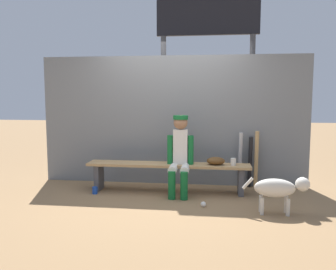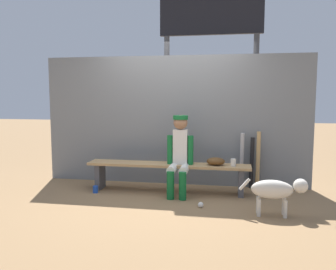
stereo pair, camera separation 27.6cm
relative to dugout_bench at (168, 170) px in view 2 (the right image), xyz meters
The scene contains 13 objects.
ground_plane 0.36m from the dugout_bench, ahead, with size 30.00×30.00×0.00m, color olive.
chainlink_fence 0.91m from the dugout_bench, 90.00° to the left, with size 4.52×0.03×2.18m, color slate.
dugout_bench is the anchor object (origin of this frame).
player_seated 0.37m from the dugout_bench, 28.79° to the right, with size 0.41×0.55×1.21m.
baseball_glove 0.76m from the dugout_bench, ahead, with size 0.28×0.20×0.12m, color #593819.
bat_aluminum_silver 1.24m from the dugout_bench, 22.24° to the left, with size 0.06×0.06×0.92m, color #B7B7BC.
bat_aluminum_black 1.38m from the dugout_bench, 19.04° to the left, with size 0.06×0.06×0.84m, color black.
bat_wood_tan 1.47m from the dugout_bench, 16.89° to the left, with size 0.06×0.06×0.94m, color tan.
baseball 0.95m from the dugout_bench, 50.00° to the right, with size 0.07×0.07×0.07m, color white.
cup_on_ground 1.18m from the dugout_bench, 166.91° to the right, with size 0.08×0.08×0.11m, color #1E47AD.
cup_on_bench 1.02m from the dugout_bench, ahead, with size 0.08×0.08×0.11m, color silver.
scoreboard 2.59m from the dugout_bench, 62.67° to the left, with size 2.13×0.27×3.66m.
dog 1.77m from the dugout_bench, 28.89° to the right, with size 0.84×0.20×0.49m.
Camera 2 is at (0.98, -5.38, 1.52)m, focal length 37.94 mm.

